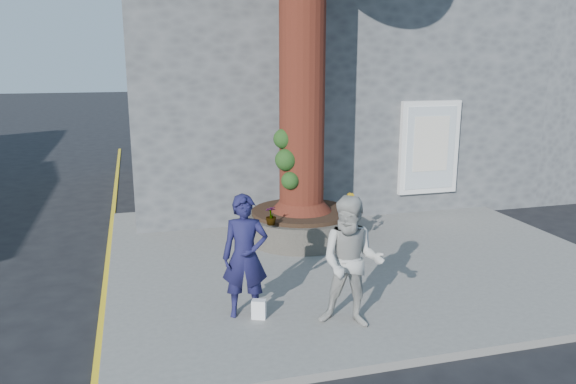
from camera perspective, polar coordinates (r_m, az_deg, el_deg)
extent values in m
plane|color=black|center=(9.74, 0.22, -9.26)|extent=(120.00, 120.00, 0.00)
cube|color=slate|center=(11.06, 6.35, -6.20)|extent=(9.00, 8.00, 0.12)
cube|color=yellow|center=(10.38, -17.99, -8.47)|extent=(0.10, 30.00, 0.01)
cube|color=#4B4E50|center=(16.62, 1.87, 10.80)|extent=(10.00, 8.00, 6.00)
cube|color=white|center=(13.73, 14.15, 4.40)|extent=(1.50, 0.12, 2.20)
cube|color=silver|center=(13.68, 14.27, 4.36)|extent=(1.25, 0.04, 1.95)
cube|color=silver|center=(13.65, 14.33, 4.76)|extent=(0.90, 0.02, 1.30)
cube|color=#4B4E50|center=(20.47, 24.15, 10.15)|extent=(6.00, 8.00, 6.00)
cylinder|color=black|center=(11.63, 1.36, -3.46)|extent=(2.30, 2.30, 0.52)
cylinder|color=black|center=(11.55, 1.37, -2.03)|extent=(2.04, 2.04, 0.08)
cylinder|color=#421C10|center=(11.16, 1.48, 17.08)|extent=(0.90, 0.90, 7.50)
cone|color=#421C10|center=(11.45, 1.38, -0.15)|extent=(1.24, 1.24, 0.70)
sphere|color=#1C3913|center=(11.01, -0.20, 3.29)|extent=(0.44, 0.44, 0.44)
sphere|color=#1C3913|center=(11.01, 0.24, 1.16)|extent=(0.36, 0.36, 0.36)
sphere|color=#1C3913|center=(11.05, -0.46, 5.43)|extent=(0.40, 0.40, 0.40)
imported|color=#17163F|center=(8.04, -4.38, -6.54)|extent=(0.73, 0.56, 1.79)
imported|color=#AFAEA8|center=(7.77, 6.47, -7.10)|extent=(1.12, 1.04, 1.85)
cube|color=white|center=(8.21, -2.98, -11.81)|extent=(0.23, 0.19, 0.28)
imported|color=gray|center=(11.00, 6.90, -1.76)|extent=(0.22, 0.19, 0.35)
imported|color=gray|center=(11.28, 6.29, -1.19)|extent=(0.27, 0.27, 0.42)
imported|color=gray|center=(10.49, -1.74, -2.41)|extent=(0.21, 0.21, 0.36)
imported|color=gray|center=(12.49, 3.28, 0.08)|extent=(0.39, 0.39, 0.32)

